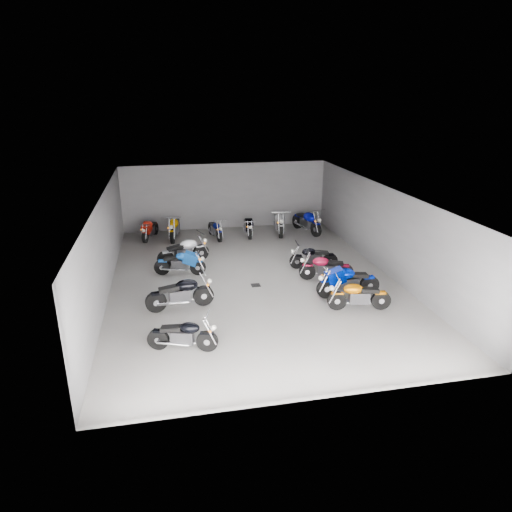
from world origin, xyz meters
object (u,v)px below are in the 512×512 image
(motorcycle_left_e, at_px, (180,263))
(motorcycle_right_e, at_px, (313,257))
(motorcycle_left_c, at_px, (181,293))
(motorcycle_back_c, at_px, (215,229))
(motorcycle_back_a, at_px, (150,229))
(motorcycle_right_c, at_px, (348,282))
(motorcycle_right_b, at_px, (358,295))
(motorcycle_back_b, at_px, (175,228))
(motorcycle_back_e, at_px, (279,222))
(motorcycle_back_f, at_px, (307,221))
(drain_grate, at_px, (256,285))
(motorcycle_left_a, at_px, (183,335))
(motorcycle_left_f, at_px, (184,251))
(motorcycle_back_d, at_px, (248,226))
(motorcycle_right_d, at_px, (326,268))

(motorcycle_left_e, bearing_deg, motorcycle_right_e, 99.01)
(motorcycle_left_c, xyz_separation_m, motorcycle_back_c, (1.90, 7.10, -0.07))
(motorcycle_right_e, distance_m, motorcycle_back_a, 8.04)
(motorcycle_left_c, height_order, motorcycle_right_c, motorcycle_right_c)
(motorcycle_right_e, bearing_deg, motorcycle_right_b, -169.12)
(motorcycle_back_b, bearing_deg, motorcycle_right_e, 146.05)
(motorcycle_right_e, relative_size, motorcycle_back_e, 0.83)
(motorcycle_right_e, xyz_separation_m, motorcycle_back_c, (-3.25, 4.57, -0.01))
(motorcycle_left_e, distance_m, motorcycle_back_e, 6.61)
(motorcycle_right_c, xyz_separation_m, motorcycle_back_f, (0.90, 7.33, 0.03))
(drain_grate, distance_m, motorcycle_right_e, 2.82)
(motorcycle_right_c, relative_size, motorcycle_back_c, 1.18)
(motorcycle_left_a, bearing_deg, motorcycle_back_b, -164.61)
(motorcycle_right_b, xyz_separation_m, motorcycle_back_a, (-6.48, 8.81, -0.02))
(motorcycle_left_e, bearing_deg, motorcycle_left_f, -176.84)
(motorcycle_left_c, height_order, motorcycle_back_d, motorcycle_left_c)
(motorcycle_back_e, bearing_deg, motorcycle_back_a, 5.06)
(motorcycle_right_c, bearing_deg, drain_grate, 62.23)
(motorcycle_back_a, distance_m, motorcycle_back_e, 6.09)
(motorcycle_right_b, distance_m, motorcycle_back_e, 8.48)
(motorcycle_left_a, relative_size, motorcycle_left_e, 0.97)
(motorcycle_left_e, xyz_separation_m, motorcycle_back_c, (1.79, 4.26, -0.02))
(motorcycle_right_c, distance_m, motorcycle_right_e, 2.73)
(motorcycle_back_a, height_order, motorcycle_back_c, motorcycle_back_a)
(motorcycle_right_e, bearing_deg, motorcycle_back_e, 8.71)
(motorcycle_right_d, distance_m, motorcycle_back_a, 8.92)
(motorcycle_left_a, distance_m, motorcycle_right_b, 5.62)
(drain_grate, relative_size, motorcycle_right_d, 0.16)
(motorcycle_back_a, bearing_deg, motorcycle_left_a, 114.41)
(motorcycle_right_c, relative_size, motorcycle_right_e, 1.16)
(motorcycle_left_e, height_order, motorcycle_back_e, motorcycle_back_e)
(motorcycle_back_b, distance_m, motorcycle_back_f, 6.31)
(motorcycle_back_d, bearing_deg, motorcycle_left_f, 48.29)
(motorcycle_back_e, bearing_deg, motorcycle_left_c, 63.79)
(motorcycle_left_e, distance_m, motorcycle_right_c, 6.13)
(motorcycle_left_c, distance_m, motorcycle_back_e, 8.85)
(motorcycle_right_b, xyz_separation_m, motorcycle_right_d, (-0.18, 2.49, -0.00))
(motorcycle_back_d, bearing_deg, motorcycle_right_c, 108.08)
(motorcycle_left_e, xyz_separation_m, motorcycle_back_b, (-0.06, 4.58, 0.08))
(motorcycle_left_f, relative_size, motorcycle_back_f, 0.91)
(motorcycle_left_a, bearing_deg, motorcycle_back_a, -158.28)
(drain_grate, xyz_separation_m, motorcycle_back_d, (0.82, 5.91, 0.45))
(motorcycle_left_c, height_order, motorcycle_right_b, motorcycle_left_c)
(motorcycle_back_b, bearing_deg, motorcycle_left_c, 99.41)
(motorcycle_left_a, height_order, motorcycle_right_b, motorcycle_right_b)
(motorcycle_left_c, relative_size, motorcycle_left_f, 1.04)
(motorcycle_right_b, bearing_deg, motorcycle_back_e, 12.86)
(motorcycle_back_b, bearing_deg, motorcycle_back_d, -173.49)
(motorcycle_right_d, bearing_deg, motorcycle_left_c, 118.56)
(motorcycle_left_a, bearing_deg, motorcycle_right_e, 150.15)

